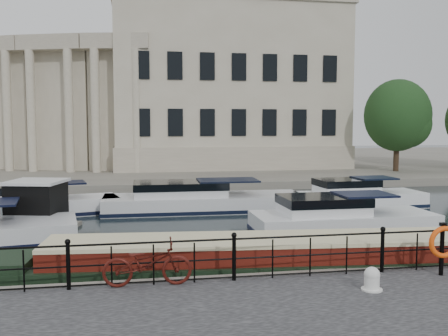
{
  "coord_description": "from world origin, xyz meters",
  "views": [
    {
      "loc": [
        -2.39,
        -14.24,
        4.48
      ],
      "look_at": [
        0.5,
        2.0,
        3.0
      ],
      "focal_mm": 40.0,
      "sensor_mm": 36.0,
      "label": 1
    }
  ],
  "objects_px": {
    "life_ring_post": "(444,243)",
    "mooring_bollard": "(372,279)",
    "narrowboat": "(279,266)",
    "harbour_hut": "(37,208)",
    "bicycle": "(147,263)"
  },
  "relations": [
    {
      "from": "life_ring_post",
      "to": "harbour_hut",
      "type": "xyz_separation_m",
      "value": [
        -11.89,
        10.34,
        -0.46
      ]
    },
    {
      "from": "bicycle",
      "to": "mooring_bollard",
      "type": "relative_size",
      "value": 3.85
    },
    {
      "from": "bicycle",
      "to": "life_ring_post",
      "type": "distance_m",
      "value": 7.56
    },
    {
      "from": "life_ring_post",
      "to": "mooring_bollard",
      "type": "bearing_deg",
      "value": -162.99
    },
    {
      "from": "harbour_hut",
      "to": "bicycle",
      "type": "bearing_deg",
      "value": -51.85
    },
    {
      "from": "bicycle",
      "to": "narrowboat",
      "type": "bearing_deg",
      "value": -64.61
    },
    {
      "from": "bicycle",
      "to": "harbour_hut",
      "type": "distance_m",
      "value": 10.74
    },
    {
      "from": "bicycle",
      "to": "life_ring_post",
      "type": "bearing_deg",
      "value": -92.93
    },
    {
      "from": "bicycle",
      "to": "narrowboat",
      "type": "relative_size",
      "value": 0.13
    },
    {
      "from": "bicycle",
      "to": "life_ring_post",
      "type": "height_order",
      "value": "life_ring_post"
    },
    {
      "from": "mooring_bollard",
      "to": "narrowboat",
      "type": "distance_m",
      "value": 3.3
    },
    {
      "from": "mooring_bollard",
      "to": "harbour_hut",
      "type": "bearing_deg",
      "value": 130.89
    },
    {
      "from": "life_ring_post",
      "to": "narrowboat",
      "type": "xyz_separation_m",
      "value": [
        -3.73,
        2.25,
        -1.05
      ]
    },
    {
      "from": "narrowboat",
      "to": "harbour_hut",
      "type": "bearing_deg",
      "value": 140.29
    },
    {
      "from": "narrowboat",
      "to": "mooring_bollard",
      "type": "bearing_deg",
      "value": -59.5
    }
  ]
}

